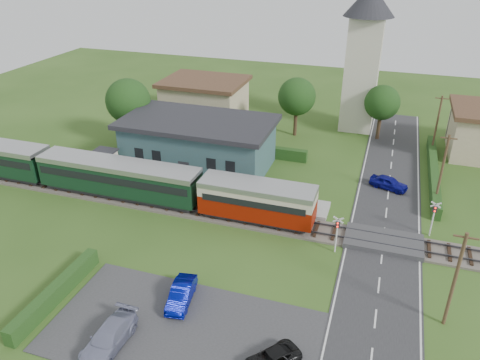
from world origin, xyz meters
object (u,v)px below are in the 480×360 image
(house_west, at_px, (205,99))
(pedestrian_near, at_px, (260,194))
(train, at_px, (90,172))
(crossing_signal_far, at_px, (434,214))
(pedestrian_far, at_px, (122,171))
(church_tower, at_px, (364,49))
(car_park_silver, at_px, (109,338))
(car_park_dark, at_px, (271,360))
(car_on_road, at_px, (389,183))
(crossing_signal_near, at_px, (337,229))
(station_building, at_px, (199,143))
(equipment_hut, at_px, (105,162))
(car_park_blue, at_px, (181,294))

(house_west, height_order, pedestrian_near, house_west)
(train, height_order, crossing_signal_far, train)
(train, height_order, pedestrian_far, train)
(church_tower, xyz_separation_m, car_park_silver, (-10.21, -42.50, -9.47))
(pedestrian_far, bearing_deg, car_park_dark, -114.62)
(car_on_road, distance_m, car_park_dark, 25.36)
(church_tower, height_order, house_west, church_tower)
(crossing_signal_near, height_order, pedestrian_far, crossing_signal_near)
(station_building, height_order, car_on_road, station_building)
(equipment_hut, bearing_deg, car_park_blue, -43.88)
(car_park_silver, xyz_separation_m, pedestrian_far, (-10.53, 19.23, 0.54))
(station_building, distance_m, church_tower, 23.89)
(church_tower, relative_size, car_park_blue, 4.58)
(equipment_hut, distance_m, crossing_signal_far, 31.61)
(house_west, height_order, car_on_road, house_west)
(house_west, bearing_deg, pedestrian_far, -92.10)
(car_park_blue, bearing_deg, pedestrian_far, 123.36)
(station_building, xyz_separation_m, car_park_silver, (4.79, -25.49, -1.94))
(car_on_road, bearing_deg, pedestrian_far, 123.97)
(car_park_blue, bearing_deg, train, 133.10)
(church_tower, xyz_separation_m, pedestrian_near, (-6.28, -23.31, -9.01))
(train, xyz_separation_m, car_park_dark, (22.06, -14.90, -1.60))
(car_park_blue, bearing_deg, car_on_road, 50.32)
(crossing_signal_near, height_order, car_park_dark, crossing_signal_near)
(crossing_signal_far, bearing_deg, pedestrian_far, 179.35)
(house_west, xyz_separation_m, car_park_blue, (12.29, -34.50, -2.08))
(crossing_signal_far, relative_size, car_park_silver, 0.70)
(equipment_hut, height_order, church_tower, church_tower)
(equipment_hut, relative_size, car_on_road, 0.69)
(station_building, xyz_separation_m, pedestrian_near, (8.72, -6.31, -1.47))
(house_west, relative_size, car_park_dark, 2.99)
(car_on_road, distance_m, car_park_blue, 24.82)
(station_building, relative_size, crossing_signal_near, 4.88)
(train, xyz_separation_m, car_on_road, (27.46, 9.87, -1.50))
(station_building, height_order, crossing_signal_far, station_building)
(car_on_road, bearing_deg, equipment_hut, 121.85)
(house_west, relative_size, car_on_road, 2.92)
(station_building, relative_size, church_tower, 0.91)
(equipment_hut, bearing_deg, station_building, 35.92)
(church_tower, bearing_deg, car_park_dark, -90.70)
(station_building, height_order, car_park_blue, station_building)
(house_west, xyz_separation_m, car_park_dark, (19.50, -37.90, -2.21))
(car_park_silver, relative_size, pedestrian_far, 2.76)
(crossing_signal_far, bearing_deg, car_park_silver, -134.88)
(train, bearing_deg, crossing_signal_far, 4.39)
(station_building, relative_size, crossing_signal_far, 4.88)
(train, relative_size, car_park_blue, 11.25)
(crossing_signal_near, xyz_separation_m, car_on_road, (3.51, 12.28, -1.46))
(car_park_blue, distance_m, car_park_silver, 5.59)
(car_park_dark, xyz_separation_m, pedestrian_near, (-5.78, 17.59, 0.64))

